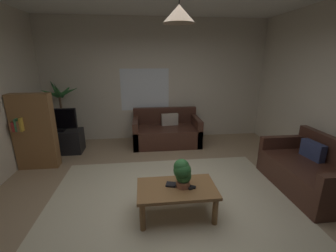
{
  "coord_description": "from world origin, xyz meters",
  "views": [
    {
      "loc": [
        -0.35,
        -2.73,
        1.99
      ],
      "look_at": [
        0.0,
        0.3,
        1.05
      ],
      "focal_mm": 23.76,
      "sensor_mm": 36.0,
      "label": 1
    }
  ],
  "objects_px": {
    "remote_on_table_1": "(189,186)",
    "coffee_table": "(177,192)",
    "potted_palm_corner": "(63,118)",
    "bookshelf_corner": "(34,132)",
    "potted_plant_on_table": "(182,172)",
    "tv": "(57,120)",
    "remote_on_table_0": "(189,186)",
    "couch_under_window": "(166,133)",
    "couch_right_side": "(310,173)",
    "tv_stand": "(61,141)",
    "pendant_lamp": "(179,14)",
    "book_on_table_0": "(171,184)"
  },
  "relations": [
    {
      "from": "remote_on_table_1",
      "to": "potted_palm_corner",
      "type": "distance_m",
      "value": 3.65
    },
    {
      "from": "couch_under_window",
      "to": "remote_on_table_1",
      "type": "bearing_deg",
      "value": -89.79
    },
    {
      "from": "remote_on_table_0",
      "to": "tv_stand",
      "type": "distance_m",
      "value": 3.31
    },
    {
      "from": "bookshelf_corner",
      "to": "remote_on_table_0",
      "type": "bearing_deg",
      "value": -33.05
    },
    {
      "from": "coffee_table",
      "to": "pendant_lamp",
      "type": "height_order",
      "value": "pendant_lamp"
    },
    {
      "from": "couch_under_window",
      "to": "bookshelf_corner",
      "type": "bearing_deg",
      "value": -159.74
    },
    {
      "from": "remote_on_table_0",
      "to": "bookshelf_corner",
      "type": "xyz_separation_m",
      "value": [
        -2.54,
        1.65,
        0.29
      ]
    },
    {
      "from": "potted_palm_corner",
      "to": "pendant_lamp",
      "type": "distance_m",
      "value": 3.95
    },
    {
      "from": "book_on_table_0",
      "to": "tv_stand",
      "type": "height_order",
      "value": "tv_stand"
    },
    {
      "from": "potted_plant_on_table",
      "to": "tv_stand",
      "type": "bearing_deg",
      "value": 134.73
    },
    {
      "from": "couch_under_window",
      "to": "couch_right_side",
      "type": "bearing_deg",
      "value": -47.48
    },
    {
      "from": "tv",
      "to": "remote_on_table_0",
      "type": "bearing_deg",
      "value": -44.38
    },
    {
      "from": "tv",
      "to": "potted_palm_corner",
      "type": "xyz_separation_m",
      "value": [
        -0.05,
        0.46,
        -0.09
      ]
    },
    {
      "from": "remote_on_table_1",
      "to": "pendant_lamp",
      "type": "xyz_separation_m",
      "value": [
        -0.15,
        0.01,
        2.0
      ]
    },
    {
      "from": "book_on_table_0",
      "to": "tv",
      "type": "relative_size",
      "value": 0.17
    },
    {
      "from": "couch_right_side",
      "to": "tv",
      "type": "distance_m",
      "value": 4.78
    },
    {
      "from": "potted_palm_corner",
      "to": "remote_on_table_1",
      "type": "bearing_deg",
      "value": -49.01
    },
    {
      "from": "potted_plant_on_table",
      "to": "potted_palm_corner",
      "type": "xyz_separation_m",
      "value": [
        -2.31,
        2.73,
        0.05
      ]
    },
    {
      "from": "coffee_table",
      "to": "remote_on_table_0",
      "type": "xyz_separation_m",
      "value": [
        0.16,
        -0.02,
        0.08
      ]
    },
    {
      "from": "couch_right_side",
      "to": "pendant_lamp",
      "type": "relative_size",
      "value": 2.59
    },
    {
      "from": "potted_palm_corner",
      "to": "bookshelf_corner",
      "type": "xyz_separation_m",
      "value": [
        -0.14,
        -1.11,
        0.04
      ]
    },
    {
      "from": "remote_on_table_1",
      "to": "coffee_table",
      "type": "bearing_deg",
      "value": 165.8
    },
    {
      "from": "potted_palm_corner",
      "to": "bookshelf_corner",
      "type": "relative_size",
      "value": 1.11
    },
    {
      "from": "coffee_table",
      "to": "potted_plant_on_table",
      "type": "distance_m",
      "value": 0.28
    },
    {
      "from": "bookshelf_corner",
      "to": "pendant_lamp",
      "type": "height_order",
      "value": "pendant_lamp"
    },
    {
      "from": "remote_on_table_0",
      "to": "pendant_lamp",
      "type": "relative_size",
      "value": 0.28
    },
    {
      "from": "book_on_table_0",
      "to": "tv",
      "type": "xyz_separation_m",
      "value": [
        -2.12,
        2.23,
        0.33
      ]
    },
    {
      "from": "couch_under_window",
      "to": "coffee_table",
      "type": "height_order",
      "value": "couch_under_window"
    },
    {
      "from": "couch_right_side",
      "to": "potted_palm_corner",
      "type": "xyz_separation_m",
      "value": [
        -4.4,
        2.38,
        0.38
      ]
    },
    {
      "from": "couch_right_side",
      "to": "remote_on_table_0",
      "type": "xyz_separation_m",
      "value": [
        -2.0,
        -0.38,
        0.14
      ]
    },
    {
      "from": "couch_right_side",
      "to": "tv_stand",
      "type": "xyz_separation_m",
      "value": [
        -4.35,
        1.94,
        -0.02
      ]
    },
    {
      "from": "potted_plant_on_table",
      "to": "coffee_table",
      "type": "bearing_deg",
      "value": -166.08
    },
    {
      "from": "couch_right_side",
      "to": "coffee_table",
      "type": "distance_m",
      "value": 2.19
    },
    {
      "from": "coffee_table",
      "to": "bookshelf_corner",
      "type": "distance_m",
      "value": 2.91
    },
    {
      "from": "remote_on_table_0",
      "to": "tv_stand",
      "type": "height_order",
      "value": "tv_stand"
    },
    {
      "from": "tv_stand",
      "to": "pendant_lamp",
      "type": "distance_m",
      "value": 3.85
    },
    {
      "from": "tv",
      "to": "bookshelf_corner",
      "type": "relative_size",
      "value": 0.55
    },
    {
      "from": "pendant_lamp",
      "to": "remote_on_table_1",
      "type": "bearing_deg",
      "value": -2.43
    },
    {
      "from": "couch_right_side",
      "to": "book_on_table_0",
      "type": "distance_m",
      "value": 2.25
    },
    {
      "from": "tv",
      "to": "pendant_lamp",
      "type": "bearing_deg",
      "value": -46.17
    },
    {
      "from": "remote_on_table_1",
      "to": "bookshelf_corner",
      "type": "height_order",
      "value": "bookshelf_corner"
    },
    {
      "from": "coffee_table",
      "to": "pendant_lamp",
      "type": "bearing_deg",
      "value": -104.04
    },
    {
      "from": "couch_under_window",
      "to": "potted_plant_on_table",
      "type": "xyz_separation_m",
      "value": [
        -0.07,
        -2.54,
        0.34
      ]
    },
    {
      "from": "potted_palm_corner",
      "to": "book_on_table_0",
      "type": "bearing_deg",
      "value": -51.14
    },
    {
      "from": "remote_on_table_1",
      "to": "bookshelf_corner",
      "type": "distance_m",
      "value": 3.03
    },
    {
      "from": "potted_plant_on_table",
      "to": "tv",
      "type": "distance_m",
      "value": 3.21
    },
    {
      "from": "tv",
      "to": "bookshelf_corner",
      "type": "height_order",
      "value": "bookshelf_corner"
    },
    {
      "from": "couch_under_window",
      "to": "book_on_table_0",
      "type": "bearing_deg",
      "value": -94.79
    },
    {
      "from": "potted_palm_corner",
      "to": "bookshelf_corner",
      "type": "bearing_deg",
      "value": -97.02
    },
    {
      "from": "coffee_table",
      "to": "potted_plant_on_table",
      "type": "xyz_separation_m",
      "value": [
        0.07,
        0.02,
        0.27
      ]
    }
  ]
}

